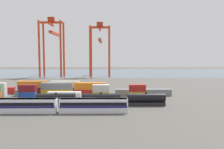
% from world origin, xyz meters
% --- Properties ---
extents(ground_plane, '(420.00, 420.00, 0.00)m').
position_xyz_m(ground_plane, '(0.00, 40.00, 0.00)').
color(ground_plane, '#4C4944').
extents(harbour_water, '(400.00, 110.00, 0.01)m').
position_xyz_m(harbour_water, '(0.00, 134.72, 0.00)').
color(harbour_water, '#475B6B').
rests_on(harbour_water, ground_plane).
extents(passenger_train, '(38.48, 3.14, 3.90)m').
position_xyz_m(passenger_train, '(-3.08, -19.27, 2.14)').
color(passenger_train, silver).
rests_on(passenger_train, ground_plane).
extents(freight_tank_row, '(40.42, 2.76, 4.22)m').
position_xyz_m(freight_tank_row, '(8.50, -10.73, 1.97)').
color(freight_tank_row, '#232326').
rests_on(freight_tank_row, ground_plane).
extents(shipping_container_2, '(6.04, 2.44, 2.60)m').
position_xyz_m(shipping_container_2, '(-18.77, 0.71, 1.30)').
color(shipping_container_2, '#1C4299').
rests_on(shipping_container_2, ground_plane).
extents(shipping_container_3, '(6.04, 2.44, 2.60)m').
position_xyz_m(shipping_container_3, '(-18.77, 0.71, 3.90)').
color(shipping_container_3, maroon).
rests_on(shipping_container_3, shipping_container_2).
extents(shipping_container_4, '(12.10, 2.44, 2.60)m').
position_xyz_m(shipping_container_4, '(-5.38, 0.71, 1.30)').
color(shipping_container_4, silver).
rests_on(shipping_container_4, ground_plane).
extents(shipping_container_5, '(6.04, 2.44, 2.60)m').
position_xyz_m(shipping_container_5, '(8.02, 0.71, 1.30)').
color(shipping_container_5, gold).
rests_on(shipping_container_5, ground_plane).
extents(shipping_container_6, '(6.04, 2.44, 2.60)m').
position_xyz_m(shipping_container_6, '(8.02, 0.71, 3.90)').
color(shipping_container_6, silver).
rests_on(shipping_container_6, shipping_container_5).
extents(shipping_container_7, '(6.04, 2.44, 2.60)m').
position_xyz_m(shipping_container_7, '(21.42, 0.71, 1.30)').
color(shipping_container_7, gold).
rests_on(shipping_container_7, ground_plane).
extents(shipping_container_8, '(6.04, 2.44, 2.60)m').
position_xyz_m(shipping_container_8, '(21.42, 0.71, 3.90)').
color(shipping_container_8, '#AD211C').
rests_on(shipping_container_8, shipping_container_7).
extents(shipping_container_11, '(6.04, 2.44, 2.60)m').
position_xyz_m(shipping_container_11, '(-22.57, 6.90, 1.30)').
color(shipping_container_11, slate).
rests_on(shipping_container_11, ground_plane).
extents(shipping_container_12, '(12.10, 2.44, 2.60)m').
position_xyz_m(shipping_container_12, '(-9.54, 6.90, 1.30)').
color(shipping_container_12, gold).
rests_on(shipping_container_12, ground_plane).
extents(shipping_container_13, '(12.10, 2.44, 2.60)m').
position_xyz_m(shipping_container_13, '(-9.54, 6.90, 3.90)').
color(shipping_container_13, slate).
rests_on(shipping_container_13, shipping_container_12).
extents(shipping_container_14, '(12.10, 2.44, 2.60)m').
position_xyz_m(shipping_container_14, '(3.49, 6.90, 1.30)').
color(shipping_container_14, '#AD211C').
rests_on(shipping_container_14, ground_plane).
extents(shipping_container_15, '(12.10, 2.44, 2.60)m').
position_xyz_m(shipping_container_15, '(3.49, 6.90, 3.90)').
color(shipping_container_15, orange).
rests_on(shipping_container_15, shipping_container_14).
extents(shipping_container_16, '(6.04, 2.44, 2.60)m').
position_xyz_m(shipping_container_16, '(16.52, 6.90, 1.30)').
color(shipping_container_16, slate).
rests_on(shipping_container_16, ground_plane).
extents(shipping_container_17, '(12.10, 2.44, 2.60)m').
position_xyz_m(shipping_container_17, '(29.56, 6.90, 1.30)').
color(shipping_container_17, slate).
rests_on(shipping_container_17, ground_plane).
extents(shipping_container_18, '(12.10, 2.44, 2.60)m').
position_xyz_m(shipping_container_18, '(-34.87, 13.08, 1.30)').
color(shipping_container_18, '#AD211C').
rests_on(shipping_container_18, ground_plane).
extents(shipping_container_19, '(12.10, 2.44, 2.60)m').
position_xyz_m(shipping_container_19, '(-21.17, 13.08, 1.30)').
color(shipping_container_19, maroon).
rests_on(shipping_container_19, ground_plane).
extents(shipping_container_20, '(12.10, 2.44, 2.60)m').
position_xyz_m(shipping_container_20, '(-21.17, 13.08, 3.90)').
color(shipping_container_20, orange).
rests_on(shipping_container_20, shipping_container_19).
extents(shipping_container_21, '(12.10, 2.44, 2.60)m').
position_xyz_m(shipping_container_21, '(-7.48, 13.08, 1.30)').
color(shipping_container_21, '#1C4299').
rests_on(shipping_container_21, ground_plane).
extents(shipping_container_22, '(12.10, 2.44, 2.60)m').
position_xyz_m(shipping_container_22, '(-7.48, 13.08, 3.90)').
color(shipping_container_22, silver).
rests_on(shipping_container_22, shipping_container_21).
extents(shipping_container_23, '(6.04, 2.44, 2.60)m').
position_xyz_m(shipping_container_23, '(6.22, 13.08, 1.30)').
color(shipping_container_23, maroon).
rests_on(shipping_container_23, ground_plane).
extents(gantry_crane_west, '(17.88, 33.98, 45.99)m').
position_xyz_m(gantry_crane_west, '(-33.86, 98.45, 28.15)').
color(gantry_crane_west, red).
rests_on(gantry_crane_west, ground_plane).
extents(gantry_crane_central, '(16.28, 33.77, 42.26)m').
position_xyz_m(gantry_crane_central, '(3.89, 98.79, 25.30)').
color(gantry_crane_central, red).
rests_on(gantry_crane_central, ground_plane).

